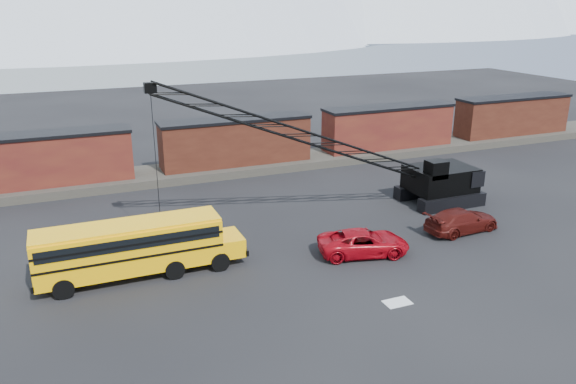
# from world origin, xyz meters

# --- Properties ---
(ground) EXTENTS (160.00, 160.00, 0.00)m
(ground) POSITION_xyz_m (0.00, 0.00, 0.00)
(ground) COLOR black
(ground) RESTS_ON ground
(gravel_berm) EXTENTS (120.00, 5.00, 0.70)m
(gravel_berm) POSITION_xyz_m (0.00, 22.00, 0.35)
(gravel_berm) COLOR #444038
(gravel_berm) RESTS_ON ground
(boxcar_west_near) EXTENTS (13.70, 3.10, 4.17)m
(boxcar_west_near) POSITION_xyz_m (-16.00, 22.00, 2.76)
(boxcar_west_near) COLOR #481414
(boxcar_west_near) RESTS_ON gravel_berm
(boxcar_mid) EXTENTS (13.70, 3.10, 4.17)m
(boxcar_mid) POSITION_xyz_m (0.00, 22.00, 2.76)
(boxcar_mid) COLOR #4B2115
(boxcar_mid) RESTS_ON gravel_berm
(boxcar_east_near) EXTENTS (13.70, 3.10, 4.17)m
(boxcar_east_near) POSITION_xyz_m (16.00, 22.00, 2.76)
(boxcar_east_near) COLOR #481414
(boxcar_east_near) RESTS_ON gravel_berm
(boxcar_east_far) EXTENTS (13.70, 3.10, 4.17)m
(boxcar_east_far) POSITION_xyz_m (32.00, 22.00, 2.76)
(boxcar_east_far) COLOR #4B2115
(boxcar_east_far) RESTS_ON gravel_berm
(snow_patch) EXTENTS (1.40, 0.90, 0.02)m
(snow_patch) POSITION_xyz_m (0.50, -4.00, 0.01)
(snow_patch) COLOR silver
(snow_patch) RESTS_ON ground
(school_bus) EXTENTS (11.65, 2.65, 3.19)m
(school_bus) POSITION_xyz_m (-11.38, 4.14, 1.79)
(school_bus) COLOR #FFB205
(school_bus) RESTS_ON ground
(red_pickup) EXTENTS (5.99, 3.79, 1.54)m
(red_pickup) POSITION_xyz_m (1.78, 1.81, 0.77)
(red_pickup) COLOR #A80813
(red_pickup) RESTS_ON ground
(maroon_suv) EXTENTS (5.52, 2.59, 1.56)m
(maroon_suv) POSITION_xyz_m (9.67, 2.48, 0.78)
(maroon_suv) COLOR #430F0C
(maroon_suv) RESTS_ON ground
(crawler_crane) EXTENTS (24.52, 4.20, 10.46)m
(crawler_crane) POSITION_xyz_m (2.26, 8.01, 5.47)
(crawler_crane) COLOR black
(crawler_crane) RESTS_ON ground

